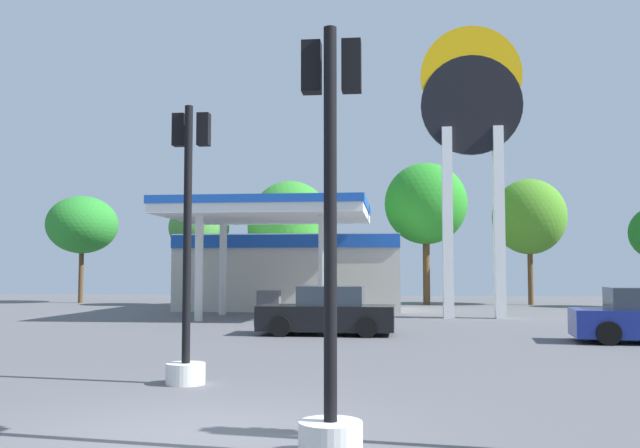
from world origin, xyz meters
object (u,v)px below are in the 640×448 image
object	(u,v)px
traffic_signal_2	(188,279)
traffic_signal_3	(331,295)
station_pole_sign	(472,131)
tree_4	(529,217)
tree_2	(290,227)
tree_1	(199,228)
tree_3	(426,204)
car_0	(327,313)
tree_0	(82,225)

from	to	relation	value
traffic_signal_2	traffic_signal_3	xyz separation A→B (m)	(2.85, -4.24, -0.11)
station_pole_sign	tree_4	distance (m)	12.40
tree_2	tree_1	bearing A→B (deg)	179.52
tree_3	car_0	bearing A→B (deg)	-101.54
traffic_signal_2	traffic_signal_3	distance (m)	5.11
tree_1	car_0	bearing A→B (deg)	-61.93
tree_3	tree_2	bearing A→B (deg)	-163.26
tree_1	tree_4	xyz separation A→B (m)	(18.13, 2.78, 0.67)
traffic_signal_3	tree_1	distance (m)	31.32
traffic_signal_2	tree_4	size ratio (longest dim) A/B	0.68
station_pole_sign	car_0	bearing A→B (deg)	-123.95
traffic_signal_2	tree_2	xyz separation A→B (m)	(-2.08, 25.29, 2.45)
station_pole_sign	tree_2	world-z (taller)	station_pole_sign
traffic_signal_3	tree_0	bearing A→B (deg)	119.10
tree_3	tree_4	bearing A→B (deg)	6.16
tree_4	tree_2	bearing A→B (deg)	-167.81
traffic_signal_3	tree_3	bearing A→B (deg)	85.66
car_0	tree_1	size ratio (longest dim) A/B	0.72
traffic_signal_3	tree_4	distance (m)	33.53
traffic_signal_2	tree_3	size ratio (longest dim) A/B	0.60
tree_1	tree_3	bearing A→B (deg)	9.91
station_pole_sign	traffic_signal_3	distance (m)	22.19
traffic_signal_3	tree_2	bearing A→B (deg)	99.47
station_pole_sign	tree_0	bearing A→B (deg)	153.31
car_0	tree_2	world-z (taller)	tree_2
tree_0	traffic_signal_2	bearing A→B (deg)	-61.68
tree_0	tree_3	size ratio (longest dim) A/B	0.80
tree_0	tree_1	bearing A→B (deg)	-16.61
station_pole_sign	tree_3	size ratio (longest dim) A/B	1.50
tree_1	tree_3	xyz separation A→B (m)	(12.38, 2.16, 1.39)
station_pole_sign	traffic_signal_2	size ratio (longest dim) A/B	2.51
station_pole_sign	car_0	distance (m)	11.54
tree_1	tree_2	size ratio (longest dim) A/B	0.84
traffic_signal_3	tree_2	world-z (taller)	tree_2
tree_0	tree_2	xyz separation A→B (m)	(12.82, -2.36, -0.38)
tree_0	tree_1	distance (m)	8.12
car_0	tree_2	xyz separation A→B (m)	(-3.58, 16.15, 3.56)
car_0	tree_4	size ratio (longest dim) A/B	0.58
tree_0	tree_3	distance (m)	20.18
tree_0	tree_3	world-z (taller)	tree_3
traffic_signal_3	tree_2	distance (m)	30.05
traffic_signal_3	tree_1	size ratio (longest dim) A/B	0.80
traffic_signal_3	tree_0	world-z (taller)	tree_0
car_0	tree_4	bearing A→B (deg)	63.41
tree_2	tree_0	bearing A→B (deg)	169.57
tree_4	traffic_signal_2	bearing A→B (deg)	-111.37
traffic_signal_2	car_0	bearing A→B (deg)	80.65
traffic_signal_3	tree_3	xyz separation A→B (m)	(2.41, 31.74, 3.96)
traffic_signal_2	tree_1	xyz separation A→B (m)	(-7.13, 25.34, 2.46)
tree_1	tree_4	distance (m)	18.36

